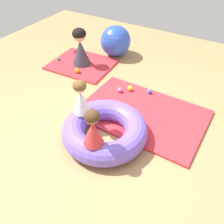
% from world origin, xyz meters
% --- Properties ---
extents(ground_plane, '(8.00, 8.00, 0.00)m').
position_xyz_m(ground_plane, '(0.00, 0.00, 0.00)').
color(ground_plane, tan).
extents(gym_mat_far_left, '(1.93, 1.31, 0.04)m').
position_xyz_m(gym_mat_far_left, '(0.23, 0.70, 0.02)').
color(gym_mat_far_left, red).
rests_on(gym_mat_far_left, ground).
extents(gym_mat_near_left, '(1.28, 1.09, 0.04)m').
position_xyz_m(gym_mat_near_left, '(-1.49, 1.47, 0.02)').
color(gym_mat_near_left, red).
rests_on(gym_mat_near_left, ground).
extents(inflatable_cushion, '(1.18, 1.18, 0.31)m').
position_xyz_m(inflatable_cushion, '(-0.00, -0.03, 0.16)').
color(inflatable_cushion, '#7056D1').
rests_on(inflatable_cushion, ground).
extents(child_in_white, '(0.36, 0.36, 0.50)m').
position_xyz_m(child_in_white, '(-0.39, 0.00, 0.56)').
color(child_in_white, white).
rests_on(child_in_white, inflatable_cushion).
extents(child_in_red, '(0.36, 0.36, 0.49)m').
position_xyz_m(child_in_red, '(0.08, -0.41, 0.55)').
color(child_in_red, red).
rests_on(child_in_red, inflatable_cushion).
extents(adult_seated, '(0.53, 0.53, 0.74)m').
position_xyz_m(adult_seated, '(-1.49, 1.47, 0.40)').
color(adult_seated, '#383842').
rests_on(adult_seated, gym_mat_near_left).
extents(play_ball_teal, '(0.06, 0.06, 0.06)m').
position_xyz_m(play_ball_teal, '(-2.00, 1.34, 0.07)').
color(play_ball_teal, teal).
rests_on(play_ball_teal, gym_mat_near_left).
extents(play_ball_red, '(0.10, 0.10, 0.10)m').
position_xyz_m(play_ball_red, '(-1.88, 1.78, 0.09)').
color(play_ball_red, red).
rests_on(play_ball_red, gym_mat_near_left).
extents(play_ball_orange, '(0.10, 0.10, 0.10)m').
position_xyz_m(play_ball_orange, '(-1.35, 1.14, 0.09)').
color(play_ball_orange, orange).
rests_on(play_ball_orange, gym_mat_near_left).
extents(play_ball_yellow, '(0.09, 0.09, 0.09)m').
position_xyz_m(play_ball_yellow, '(-0.21, 1.13, 0.09)').
color(play_ball_yellow, yellow).
rests_on(play_ball_yellow, gym_mat_far_left).
extents(play_ball_blue, '(0.08, 0.08, 0.08)m').
position_xyz_m(play_ball_blue, '(0.12, 1.23, 0.08)').
color(play_ball_blue, blue).
rests_on(play_ball_blue, gym_mat_far_left).
extents(play_ball_green, '(0.07, 0.07, 0.07)m').
position_xyz_m(play_ball_green, '(-0.01, 0.52, 0.08)').
color(play_ball_green, green).
rests_on(play_ball_green, gym_mat_far_left).
extents(play_ball_pink, '(0.09, 0.09, 0.09)m').
position_xyz_m(play_ball_pink, '(-0.34, 1.00, 0.08)').
color(play_ball_pink, pink).
rests_on(play_ball_pink, gym_mat_far_left).
extents(exercise_ball_large, '(0.64, 0.64, 0.64)m').
position_xyz_m(exercise_ball_large, '(-1.13, 2.21, 0.32)').
color(exercise_ball_large, blue).
rests_on(exercise_ball_large, ground).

